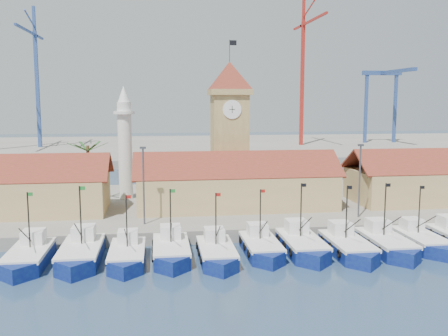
{
  "coord_description": "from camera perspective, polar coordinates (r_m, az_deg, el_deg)",
  "views": [
    {
      "loc": [
        -10.37,
        -45.19,
        15.76
      ],
      "look_at": [
        -1.87,
        18.0,
        7.08
      ],
      "focal_mm": 40.0,
      "sensor_mm": 36.0,
      "label": 1
    }
  ],
  "objects": [
    {
      "name": "ground",
      "position": [
        48.97,
        5.07,
        -11.05
      ],
      "size": [
        400.0,
        400.0,
        0.0
      ],
      "primitive_type": "plane",
      "color": "navy",
      "rests_on": "ground"
    },
    {
      "name": "hall_center",
      "position": [
        67.05,
        1.35,
        -2.36
      ],
      "size": [
        27.04,
        10.13,
        7.61
      ],
      "color": "tan",
      "rests_on": "quay"
    },
    {
      "name": "boat_6",
      "position": [
        52.7,
        8.99,
        -8.85
      ],
      "size": [
        3.7,
        10.14,
        7.67
      ],
      "color": "#0C115E",
      "rests_on": "ground"
    },
    {
      "name": "boat_0",
      "position": [
        51.96,
        -21.47,
        -9.57
      ],
      "size": [
        3.58,
        9.82,
        7.43
      ],
      "color": "#0C115E",
      "rests_on": "ground"
    },
    {
      "name": "crane_blue_near",
      "position": [
        156.15,
        -20.73,
        10.39
      ],
      "size": [
        1.0,
        30.32,
        40.49
      ],
      "color": "#2D4A8B",
      "rests_on": "terminal"
    },
    {
      "name": "boat_7",
      "position": [
        53.17,
        14.07,
        -8.86
      ],
      "size": [
        3.62,
        9.92,
        7.51
      ],
      "color": "#0C115E",
      "rests_on": "ground"
    },
    {
      "name": "boat_9",
      "position": [
        57.97,
        21.67,
        -7.84
      ],
      "size": [
        3.4,
        9.32,
        7.05
      ],
      "color": "#0C115E",
      "rests_on": "ground"
    },
    {
      "name": "boat_5",
      "position": [
        51.8,
        4.33,
        -9.13
      ],
      "size": [
        3.43,
        9.39,
        7.1
      ],
      "color": "#0C115E",
      "rests_on": "ground"
    },
    {
      "name": "boat_4",
      "position": [
        49.74,
        -0.81,
        -9.83
      ],
      "size": [
        3.43,
        9.4,
        7.11
      ],
      "color": "#0C115E",
      "rests_on": "ground"
    },
    {
      "name": "crane_red_right",
      "position": [
        155.88,
        9.09,
        11.6
      ],
      "size": [
        1.0,
        31.2,
        44.38
      ],
      "color": "#AF221A",
      "rests_on": "terminal"
    },
    {
      "name": "boat_2",
      "position": [
        49.97,
        -11.02,
        -9.91
      ],
      "size": [
        3.39,
        9.27,
        7.02
      ],
      "color": "#0C115E",
      "rests_on": "ground"
    },
    {
      "name": "clock_tower",
      "position": [
        72.04,
        0.63,
        4.73
      ],
      "size": [
        5.8,
        5.8,
        22.7
      ],
      "color": "tan",
      "rests_on": "quay"
    },
    {
      "name": "gantry",
      "position": [
        168.26,
        18.04,
        8.83
      ],
      "size": [
        13.0,
        22.0,
        23.2
      ],
      "color": "#2D4A8B",
      "rests_on": "terminal"
    },
    {
      "name": "palm_tree",
      "position": [
        72.47,
        -15.23,
        -0.07
      ],
      "size": [
        5.6,
        5.03,
        8.39
      ],
      "color": "brown",
      "rests_on": "quay"
    },
    {
      "name": "boat_1",
      "position": [
        51.2,
        -16.07,
        -9.53
      ],
      "size": [
        3.8,
        10.42,
        7.89
      ],
      "color": "#0C115E",
      "rests_on": "ground"
    },
    {
      "name": "quay",
      "position": [
        71.56,
        0.84,
        -4.36
      ],
      "size": [
        140.0,
        32.0,
        1.5
      ],
      "primitive_type": "cube",
      "color": "gray",
      "rests_on": "ground"
    },
    {
      "name": "boat_8",
      "position": [
        55.24,
        18.17,
        -8.38
      ],
      "size": [
        3.66,
        10.03,
        7.59
      ],
      "color": "#0C115E",
      "rests_on": "ground"
    },
    {
      "name": "minaret",
      "position": [
        73.59,
        -11.26,
        2.9
      ],
      "size": [
        3.0,
        3.0,
        16.3
      ],
      "color": "silver",
      "rests_on": "quay"
    },
    {
      "name": "boat_3",
      "position": [
        50.58,
        -6.05,
        -9.54
      ],
      "size": [
        3.56,
        9.76,
        7.39
      ],
      "color": "#0C115E",
      "rests_on": "ground"
    },
    {
      "name": "terminal",
      "position": [
        156.24,
        -3.83,
        2.31
      ],
      "size": [
        240.0,
        80.0,
        2.0
      ],
      "primitive_type": "cube",
      "color": "gray",
      "rests_on": "ground"
    },
    {
      "name": "lamp_posts",
      "position": [
        58.95,
        3.06,
        -1.32
      ],
      "size": [
        80.7,
        0.25,
        9.03
      ],
      "color": "#3F3F44",
      "rests_on": "quay"
    }
  ]
}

